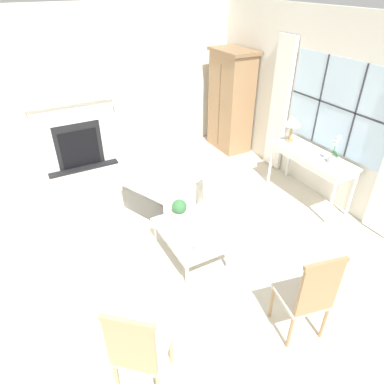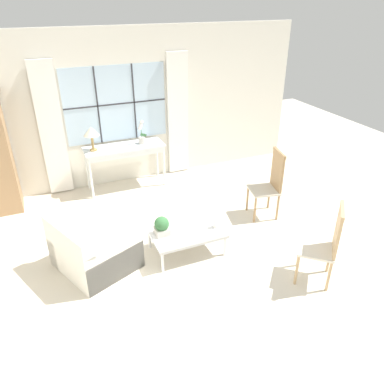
% 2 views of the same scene
% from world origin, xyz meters
% --- Properties ---
extents(ground_plane, '(14.00, 14.00, 0.00)m').
position_xyz_m(ground_plane, '(0.00, 0.00, 0.00)').
color(ground_plane, beige).
extents(wall_back_windowed, '(7.20, 0.14, 2.80)m').
position_xyz_m(wall_back_windowed, '(0.00, 3.02, 1.38)').
color(wall_back_windowed, silver).
rests_on(wall_back_windowed, ground_plane).
extents(wall_left, '(0.06, 7.20, 2.80)m').
position_xyz_m(wall_left, '(-3.03, 0.60, 1.40)').
color(wall_left, silver).
rests_on(wall_left, ground_plane).
extents(fireplace, '(0.34, 1.53, 2.15)m').
position_xyz_m(fireplace, '(-2.91, -0.31, 0.74)').
color(fireplace, black).
rests_on(fireplace, ground_plane).
extents(armoire, '(0.95, 0.60, 1.98)m').
position_xyz_m(armoire, '(-2.27, 2.68, 1.00)').
color(armoire, '#93704C').
rests_on(armoire, ground_plane).
extents(console_table, '(1.43, 0.51, 0.81)m').
position_xyz_m(console_table, '(0.01, 2.69, 0.73)').
color(console_table, silver).
rests_on(console_table, ground_plane).
extents(table_lamp, '(0.27, 0.27, 0.43)m').
position_xyz_m(table_lamp, '(-0.54, 2.69, 1.15)').
color(table_lamp, '#9E7F47').
rests_on(table_lamp, console_table).
extents(potted_orchid, '(0.15, 0.12, 0.43)m').
position_xyz_m(potted_orchid, '(0.35, 2.71, 0.97)').
color(potted_orchid, '#BCB7AD').
rests_on(potted_orchid, console_table).
extents(armchair_upholstered, '(1.17, 1.21, 0.77)m').
position_xyz_m(armchair_upholstered, '(-0.98, 0.54, 0.27)').
color(armchair_upholstered, silver).
rests_on(armchair_upholstered, ground_plane).
extents(side_chair_wooden, '(0.52, 0.52, 1.12)m').
position_xyz_m(side_chair_wooden, '(1.90, 0.78, 0.62)').
color(side_chair_wooden, beige).
rests_on(side_chair_wooden, ground_plane).
extents(accent_chair_wooden, '(0.62, 0.62, 1.08)m').
position_xyz_m(accent_chair_wooden, '(1.63, -0.85, 0.60)').
color(accent_chair_wooden, beige).
rests_on(accent_chair_wooden, ground_plane).
extents(coffee_table, '(1.02, 0.68, 0.37)m').
position_xyz_m(coffee_table, '(0.28, 0.37, 0.33)').
color(coffee_table, silver).
rests_on(coffee_table, ground_plane).
extents(potted_plant_small, '(0.20, 0.20, 0.27)m').
position_xyz_m(potted_plant_small, '(-0.07, 0.40, 0.50)').
color(potted_plant_small, '#BCB7AD').
rests_on(potted_plant_small, coffee_table).
extents(pillar_candle, '(0.11, 0.11, 0.15)m').
position_xyz_m(pillar_candle, '(0.67, 0.26, 0.43)').
color(pillar_candle, silver).
rests_on(pillar_candle, coffee_table).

